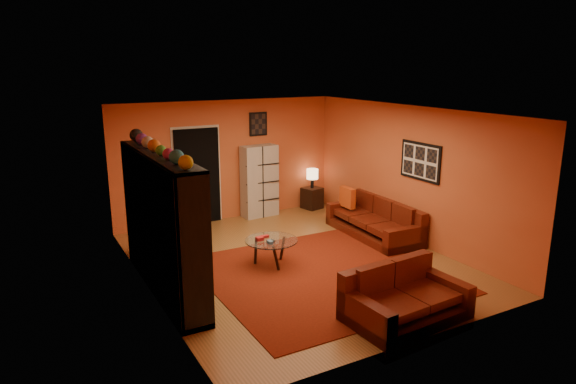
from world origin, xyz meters
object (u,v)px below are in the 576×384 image
entertainment_unit (162,224)px  loveseat (402,297)px  storage_cabinet (259,181)px  table_lamp (312,175)px  sofa (377,221)px  bowl_chair (158,238)px  tv (168,229)px  coffee_table (271,242)px  side_table (312,198)px

entertainment_unit → loveseat: (2.57, -2.41, -0.77)m
storage_cabinet → table_lamp: storage_cabinet is taller
sofa → bowl_chair: size_ratio=3.47×
tv → coffee_table: tv is taller
entertainment_unit → sofa: bearing=5.9°
sofa → storage_cabinet: size_ratio=1.39×
sofa → table_lamp: 2.36m
entertainment_unit → coffee_table: (1.85, 0.07, -0.64)m
entertainment_unit → loveseat: entertainment_unit is taller
tv → sofa: (4.36, 0.55, -0.69)m
coffee_table → side_table: size_ratio=1.79×
side_table → storage_cabinet: bearing=177.9°
tv → storage_cabinet: size_ratio=0.56×
sofa → coffee_table: sofa is taller
bowl_chair → table_lamp: 4.20m
side_table → sofa: bearing=-87.2°
loveseat → bowl_chair: size_ratio=2.62×
entertainment_unit → loveseat: 3.60m
storage_cabinet → table_lamp: size_ratio=3.55×
loveseat → coffee_table: bearing=12.3°
coffee_table → bowl_chair: 2.15m
storage_cabinet → table_lamp: (1.35, -0.05, 0.02)m
coffee_table → bowl_chair: (-1.54, 1.49, -0.12)m
loveseat → coffee_table: (-0.71, 2.49, 0.12)m
tv → sofa: size_ratio=0.40×
entertainment_unit → table_lamp: entertainment_unit is taller
coffee_table → bowl_chair: size_ratio=1.40×
entertainment_unit → bowl_chair: 1.77m
sofa → table_lamp: bearing=95.5°
coffee_table → storage_cabinet: 2.97m
entertainment_unit → table_lamp: size_ratio=6.65×
coffee_table → side_table: (2.45, 2.68, -0.16)m
storage_cabinet → coffee_table: bearing=-116.3°
coffee_table → table_lamp: 3.65m
bowl_chair → table_lamp: table_lamp is taller
bowl_chair → loveseat: bearing=-60.4°
storage_cabinet → side_table: storage_cabinet is taller
sofa → table_lamp: table_lamp is taller
sofa → coffee_table: size_ratio=2.49×
side_table → loveseat: bearing=-108.6°
sofa → loveseat: 3.41m
entertainment_unit → sofa: (4.41, 0.46, -0.76)m
bowl_chair → side_table: size_ratio=1.28×
sofa → table_lamp: (-0.11, 2.29, 0.53)m
sofa → table_lamp: size_ratio=4.94×
storage_cabinet → bowl_chair: size_ratio=2.50×
entertainment_unit → coffee_table: entertainment_unit is taller
sofa → coffee_table: 2.59m
side_table → table_lamp: (0.00, -0.00, 0.57)m
entertainment_unit → storage_cabinet: size_ratio=1.87×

